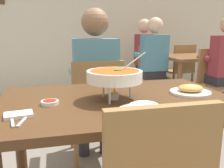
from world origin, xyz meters
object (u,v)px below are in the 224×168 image
dining_table_far (195,65)px  chair_diner_main (96,105)px  dining_table_main (118,117)px  sauce_dish (50,102)px  chair_bg_corner (180,67)px  appetizer_plate (190,90)px  patron_bg_left (224,62)px  patron_bg_middle (153,58)px  curry_bowl (114,76)px  patron_bg_right (146,54)px  chair_bg_middle (154,73)px  chair_bg_left (216,79)px  chair_bg_right (146,69)px  diner_main (95,77)px  rice_plate (144,109)px

dining_table_far → chair_diner_main: bearing=-143.8°
dining_table_main → sauce_dish: size_ratio=14.35×
dining_table_far → chair_bg_corner: size_ratio=1.11×
appetizer_plate → patron_bg_left: (1.32, 1.40, -0.04)m
chair_diner_main → appetizer_plate: chair_diner_main is taller
chair_bg_corner → appetizer_plate: bearing=-118.2°
dining_table_far → patron_bg_middle: bearing=177.5°
curry_bowl → sauce_dish: curry_bowl is taller
patron_bg_right → chair_diner_main: bearing=-122.6°
chair_diner_main → patron_bg_middle: 1.70m
chair_bg_middle → chair_bg_left: bearing=-44.2°
dining_table_far → chair_bg_left: (-0.01, -0.51, -0.12)m
appetizer_plate → chair_bg_right: bearing=74.0°
curry_bowl → chair_bg_right: (1.20, 2.53, -0.38)m
chair_bg_left → chair_bg_middle: 0.87m
chair_diner_main → dining_table_far: chair_diner_main is taller
patron_bg_left → chair_bg_left: bearing=113.2°
appetizer_plate → dining_table_main: bearing=179.9°
dining_table_main → diner_main: (0.00, 0.75, 0.09)m
chair_bg_corner → diner_main: bearing=-135.3°
chair_bg_corner → curry_bowl: bearing=-125.7°
curry_bowl → rice_plate: size_ratio=1.39×
curry_bowl → chair_bg_left: 2.34m
dining_table_far → chair_bg_right: chair_bg_right is taller
dining_table_far → chair_bg_middle: 0.65m
chair_diner_main → diner_main: 0.24m
chair_bg_right → patron_bg_left: size_ratio=0.69×
patron_bg_middle → dining_table_main: bearing=-117.9°
chair_bg_left → chair_diner_main: bearing=-156.3°
sauce_dish → patron_bg_middle: bearing=54.9°
chair_bg_left → sauce_dish: bearing=-144.4°
appetizer_plate → chair_bg_middle: (0.67, 2.08, -0.28)m
appetizer_plate → patron_bg_right: 2.61m
diner_main → patron_bg_right: bearing=56.9°
dining_table_main → chair_bg_middle: chair_bg_middle is taller
chair_diner_main → chair_bg_right: size_ratio=1.00×
appetizer_plate → chair_bg_corner: size_ratio=0.27×
dining_table_far → patron_bg_left: size_ratio=0.76×
chair_bg_right → patron_bg_right: patron_bg_right is taller
appetizer_plate → chair_bg_left: bearing=48.9°
chair_diner_main → diner_main: (0.00, 0.03, 0.24)m
dining_table_far → patron_bg_left: 0.60m
patron_bg_middle → patron_bg_right: size_ratio=1.00×
chair_bg_middle → patron_bg_left: 0.97m
curry_bowl → chair_diner_main: bearing=87.9°
sauce_dish → dining_table_far: bearing=43.7°
dining_table_main → curry_bowl: curry_bowl is taller
chair_diner_main → chair_bg_middle: size_ratio=1.00×
diner_main → chair_bg_corner: 2.55m
appetizer_plate → patron_bg_middle: bearing=72.9°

